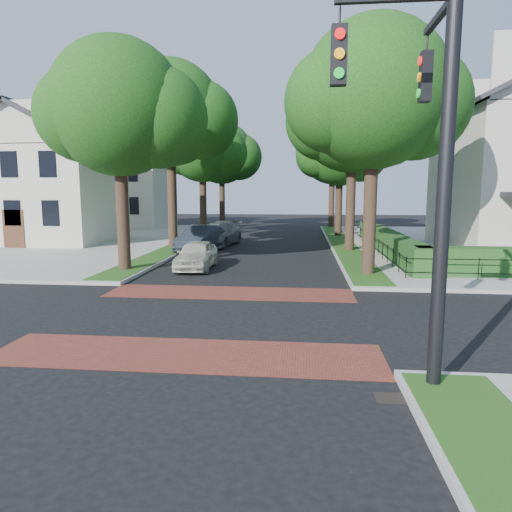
# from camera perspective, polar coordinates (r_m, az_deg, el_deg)

# --- Properties ---
(ground) EXTENTS (120.00, 120.00, 0.00)m
(ground) POSITION_cam_1_polar(r_m,az_deg,el_deg) (13.79, -5.39, -7.56)
(ground) COLOR black
(ground) RESTS_ON ground
(sidewalk_nw) EXTENTS (30.00, 30.00, 0.15)m
(sidewalk_nw) POSITION_cam_1_polar(r_m,az_deg,el_deg) (39.08, -28.73, 1.79)
(sidewalk_nw) COLOR gray
(sidewalk_nw) RESTS_ON ground
(crosswalk_far) EXTENTS (9.00, 2.20, 0.01)m
(crosswalk_far) POSITION_cam_1_polar(r_m,az_deg,el_deg) (16.84, -3.29, -4.62)
(crosswalk_far) COLOR maroon
(crosswalk_far) RESTS_ON ground
(crosswalk_near) EXTENTS (9.00, 2.20, 0.01)m
(crosswalk_near) POSITION_cam_1_polar(r_m,az_deg,el_deg) (10.82, -8.73, -12.07)
(crosswalk_near) COLOR maroon
(crosswalk_near) RESTS_ON ground
(storm_drain) EXTENTS (0.65, 0.45, 0.01)m
(storm_drain) POSITION_cam_1_polar(r_m,az_deg,el_deg) (9.00, 16.80, -16.64)
(storm_drain) COLOR black
(storm_drain) RESTS_ON ground
(grass_strip_ne) EXTENTS (1.60, 29.80, 0.02)m
(grass_strip_ne) POSITION_cam_1_polar(r_m,az_deg,el_deg) (32.44, 10.68, 1.70)
(grass_strip_ne) COLOR #1E4614
(grass_strip_ne) RESTS_ON sidewalk_ne
(grass_strip_nw) EXTENTS (1.60, 29.80, 0.02)m
(grass_strip_nw) POSITION_cam_1_polar(r_m,az_deg,el_deg) (33.29, -8.19, 1.92)
(grass_strip_nw) COLOR #1E4614
(grass_strip_nw) RESTS_ON sidewalk_nw
(tree_right_near) EXTENTS (7.75, 6.67, 10.66)m
(tree_right_near) POSITION_cam_1_polar(r_m,az_deg,el_deg) (20.84, 14.73, 18.68)
(tree_right_near) COLOR black
(tree_right_near) RESTS_ON sidewalk_ne
(tree_right_mid) EXTENTS (8.25, 7.09, 11.22)m
(tree_right_mid) POSITION_cam_1_polar(r_m,az_deg,el_deg) (28.75, 12.21, 16.50)
(tree_right_mid) COLOR black
(tree_right_mid) RESTS_ON sidewalk_ne
(tree_right_far) EXTENTS (7.25, 6.23, 9.74)m
(tree_right_far) POSITION_cam_1_polar(r_m,az_deg,el_deg) (37.50, 10.59, 12.89)
(tree_right_far) COLOR black
(tree_right_far) RESTS_ON sidewalk_ne
(tree_right_back) EXTENTS (7.50, 6.45, 10.20)m
(tree_right_back) POSITION_cam_1_polar(r_m,az_deg,el_deg) (46.48, 9.67, 12.41)
(tree_right_back) COLOR black
(tree_right_back) RESTS_ON sidewalk_ne
(tree_left_near) EXTENTS (7.50, 6.45, 10.20)m
(tree_left_near) POSITION_cam_1_polar(r_m,az_deg,el_deg) (22.06, -16.33, 17.07)
(tree_left_near) COLOR black
(tree_left_near) RESTS_ON sidewalk_nw
(tree_left_mid) EXTENTS (8.00, 6.88, 11.48)m
(tree_left_mid) POSITION_cam_1_polar(r_m,az_deg,el_deg) (29.73, -10.37, 16.96)
(tree_left_mid) COLOR black
(tree_left_mid) RESTS_ON sidewalk_nw
(tree_left_far) EXTENTS (7.00, 6.02, 9.86)m
(tree_left_far) POSITION_cam_1_polar(r_m,az_deg,el_deg) (38.24, -6.52, 13.20)
(tree_left_far) COLOR black
(tree_left_far) RESTS_ON sidewalk_nw
(tree_left_back) EXTENTS (7.75, 6.66, 10.44)m
(tree_left_back) POSITION_cam_1_polar(r_m,az_deg,el_deg) (47.09, -4.14, 12.63)
(tree_left_back) COLOR black
(tree_left_back) RESTS_ON sidewalk_nw
(hedge_main_road) EXTENTS (1.00, 18.00, 1.20)m
(hedge_main_road) POSITION_cam_1_polar(r_m,az_deg,el_deg) (28.63, 15.99, 1.87)
(hedge_main_road) COLOR #194016
(hedge_main_road) RESTS_ON sidewalk_ne
(fence_main_road) EXTENTS (0.06, 18.00, 0.90)m
(fence_main_road) POSITION_cam_1_polar(r_m,az_deg,el_deg) (28.52, 14.40, 1.61)
(fence_main_road) COLOR black
(fence_main_road) RESTS_ON sidewalk_ne
(house_left_near) EXTENTS (10.00, 9.00, 10.14)m
(house_left_near) POSITION_cam_1_polar(r_m,az_deg,el_deg) (35.93, -24.85, 9.51)
(house_left_near) COLOR beige
(house_left_near) RESTS_ON sidewalk_nw
(house_left_far) EXTENTS (10.00, 9.00, 10.14)m
(house_left_far) POSITION_cam_1_polar(r_m,az_deg,el_deg) (48.53, -16.36, 9.38)
(house_left_far) COLOR beige
(house_left_far) RESTS_ON sidewalk_nw
(traffic_signal) EXTENTS (2.17, 2.00, 8.00)m
(traffic_signal) POSITION_cam_1_polar(r_m,az_deg,el_deg) (8.96, 21.13, 13.90)
(traffic_signal) COLOR black
(traffic_signal) RESTS_ON sidewalk_se
(parked_car_front) EXTENTS (1.70, 4.07, 1.38)m
(parked_car_front) POSITION_cam_1_polar(r_m,az_deg,el_deg) (22.03, -7.46, 0.16)
(parked_car_front) COLOR beige
(parked_car_front) RESTS_ON ground
(parked_car_middle) EXTENTS (2.37, 5.06, 1.60)m
(parked_car_middle) POSITION_cam_1_polar(r_m,az_deg,el_deg) (28.39, -6.90, 2.18)
(parked_car_middle) COLOR #202731
(parked_car_middle) RESTS_ON ground
(parked_car_rear) EXTENTS (2.99, 5.75, 1.59)m
(parked_car_rear) POSITION_cam_1_polar(r_m,az_deg,el_deg) (31.33, -4.77, 2.76)
(parked_car_rear) COLOR slate
(parked_car_rear) RESTS_ON ground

